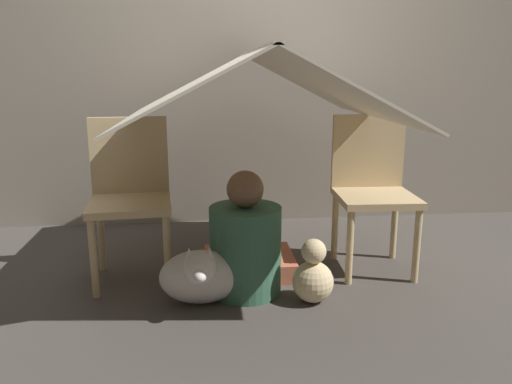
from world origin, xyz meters
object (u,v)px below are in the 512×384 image
(chair_right, at_px, (372,185))
(person_front, at_px, (245,244))
(dog, at_px, (200,275))
(chair_left, at_px, (130,191))

(chair_right, height_order, person_front, chair_right)
(chair_right, relative_size, dog, 2.17)
(dog, bearing_deg, chair_left, 131.84)
(chair_left, bearing_deg, dog, -53.14)
(chair_left, xyz_separation_m, chair_right, (1.29, 0.00, 0.00))
(dog, bearing_deg, chair_right, 22.86)
(chair_left, distance_m, chair_right, 1.29)
(chair_right, bearing_deg, chair_left, -177.55)
(chair_right, xyz_separation_m, person_front, (-0.71, -0.27, -0.21))
(chair_right, xyz_separation_m, dog, (-0.93, -0.39, -0.31))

